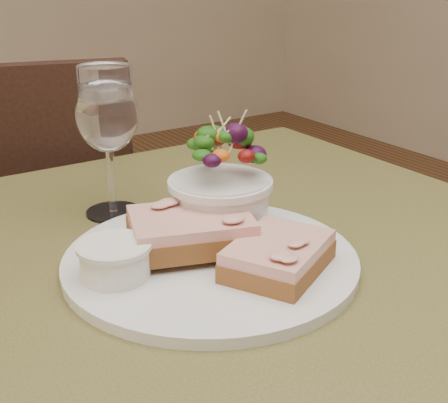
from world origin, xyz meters
TOP-DOWN VIEW (x-y plane):
  - cafe_table at (0.00, 0.00)m, footprint 0.80×0.80m
  - chair_far at (-0.06, 0.66)m, footprint 0.52×0.52m
  - dinner_plate at (-0.03, -0.02)m, footprint 0.31×0.31m
  - sandwich_front at (0.01, -0.08)m, footprint 0.14×0.13m
  - sandwich_back at (-0.04, 0.00)m, footprint 0.15×0.13m
  - ramekin at (-0.13, -0.00)m, footprint 0.07×0.07m
  - salad_bowl at (0.02, 0.04)m, footprint 0.11×0.11m
  - garnish at (-0.11, 0.05)m, footprint 0.05×0.04m
  - wine_glass at (-0.06, 0.18)m, footprint 0.08×0.08m

SIDE VIEW (x-z plane):
  - chair_far at x=-0.06m, z-range -0.16..0.74m
  - cafe_table at x=0.00m, z-range 0.27..1.02m
  - dinner_plate at x=-0.03m, z-range 0.75..0.76m
  - garnish at x=-0.11m, z-range 0.76..0.78m
  - sandwich_front at x=0.01m, z-range 0.76..0.79m
  - ramekin at x=-0.13m, z-range 0.76..0.80m
  - sandwich_back at x=-0.04m, z-range 0.77..0.80m
  - salad_bowl at x=0.02m, z-range 0.76..0.88m
  - wine_glass at x=-0.06m, z-range 0.79..0.96m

